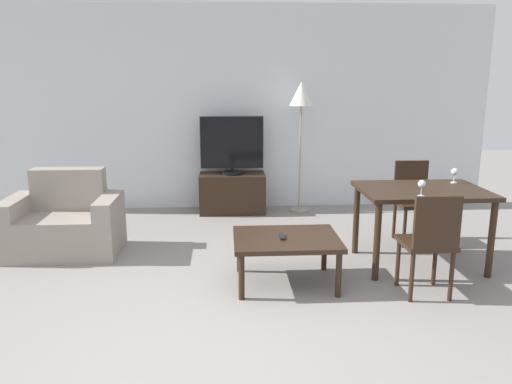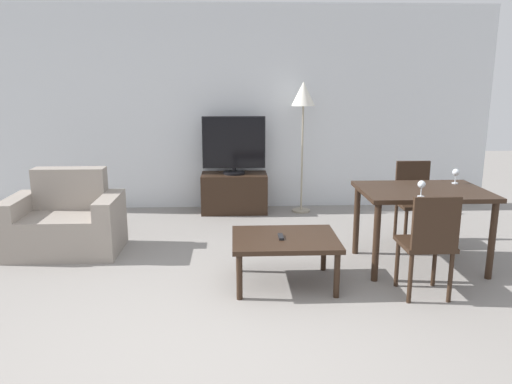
{
  "view_description": "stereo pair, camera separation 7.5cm",
  "coord_description": "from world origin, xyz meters",
  "px_view_note": "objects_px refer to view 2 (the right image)",
  "views": [
    {
      "loc": [
        0.19,
        -2.87,
        1.76
      ],
      "look_at": [
        0.49,
        1.94,
        0.65
      ],
      "focal_mm": 35.0,
      "sensor_mm": 36.0,
      "label": 1
    },
    {
      "loc": [
        0.27,
        -2.87,
        1.76
      ],
      "look_at": [
        0.49,
        1.94,
        0.65
      ],
      "focal_mm": 35.0,
      "sensor_mm": 36.0,
      "label": 2
    }
  ],
  "objects_px": {
    "tv_stand": "(234,193)",
    "coffee_table": "(285,242)",
    "wine_glass_center": "(422,185)",
    "dining_chair_far": "(415,197)",
    "dining_chair_near": "(429,240)",
    "floor_lamp": "(303,101)",
    "remote_primary": "(281,237)",
    "armchair": "(66,223)",
    "tv": "(234,145)",
    "dining_table": "(422,199)",
    "wine_glass_left": "(456,173)"
  },
  "relations": [
    {
      "from": "armchair",
      "to": "wine_glass_center",
      "type": "xyz_separation_m",
      "value": [
        3.34,
        -0.86,
        0.55
      ]
    },
    {
      "from": "floor_lamp",
      "to": "dining_table",
      "type": "bearing_deg",
      "value": -67.06
    },
    {
      "from": "armchair",
      "to": "coffee_table",
      "type": "relative_size",
      "value": 1.22
    },
    {
      "from": "armchair",
      "to": "dining_chair_far",
      "type": "bearing_deg",
      "value": 2.51
    },
    {
      "from": "wine_glass_left",
      "to": "wine_glass_center",
      "type": "distance_m",
      "value": 0.76
    },
    {
      "from": "coffee_table",
      "to": "dining_table",
      "type": "distance_m",
      "value": 1.4
    },
    {
      "from": "tv_stand",
      "to": "wine_glass_center",
      "type": "relative_size",
      "value": 5.91
    },
    {
      "from": "tv_stand",
      "to": "wine_glass_center",
      "type": "distance_m",
      "value": 2.91
    },
    {
      "from": "tv",
      "to": "coffee_table",
      "type": "bearing_deg",
      "value": -79.95
    },
    {
      "from": "tv_stand",
      "to": "dining_chair_far",
      "type": "bearing_deg",
      "value": -34.12
    },
    {
      "from": "coffee_table",
      "to": "dining_chair_near",
      "type": "height_order",
      "value": "dining_chair_near"
    },
    {
      "from": "tv_stand",
      "to": "coffee_table",
      "type": "height_order",
      "value": "tv_stand"
    },
    {
      "from": "tv_stand",
      "to": "coffee_table",
      "type": "bearing_deg",
      "value": -79.96
    },
    {
      "from": "wine_glass_center",
      "to": "wine_glass_left",
      "type": "bearing_deg",
      "value": 44.91
    },
    {
      "from": "dining_table",
      "to": "dining_chair_near",
      "type": "height_order",
      "value": "dining_chair_near"
    },
    {
      "from": "remote_primary",
      "to": "tv_stand",
      "type": "bearing_deg",
      "value": 99.1
    },
    {
      "from": "dining_table",
      "to": "dining_chair_far",
      "type": "relative_size",
      "value": 1.32
    },
    {
      "from": "dining_chair_near",
      "to": "dining_chair_far",
      "type": "height_order",
      "value": "same"
    },
    {
      "from": "dining_chair_far",
      "to": "wine_glass_left",
      "type": "distance_m",
      "value": 0.64
    },
    {
      "from": "dining_chair_far",
      "to": "wine_glass_center",
      "type": "relative_size",
      "value": 5.98
    },
    {
      "from": "tv",
      "to": "wine_glass_center",
      "type": "height_order",
      "value": "tv"
    },
    {
      "from": "wine_glass_center",
      "to": "armchair",
      "type": "bearing_deg",
      "value": 165.49
    },
    {
      "from": "tv",
      "to": "dining_chair_near",
      "type": "distance_m",
      "value": 3.19
    },
    {
      "from": "tv_stand",
      "to": "coffee_table",
      "type": "relative_size",
      "value": 0.96
    },
    {
      "from": "coffee_table",
      "to": "wine_glass_center",
      "type": "bearing_deg",
      "value": 3.59
    },
    {
      "from": "tv_stand",
      "to": "floor_lamp",
      "type": "bearing_deg",
      "value": -1.73
    },
    {
      "from": "tv",
      "to": "dining_table",
      "type": "distance_m",
      "value": 2.69
    },
    {
      "from": "tv_stand",
      "to": "dining_chair_near",
      "type": "xyz_separation_m",
      "value": [
        1.55,
        -2.76,
        0.24
      ]
    },
    {
      "from": "dining_chair_far",
      "to": "floor_lamp",
      "type": "bearing_deg",
      "value": 129.16
    },
    {
      "from": "floor_lamp",
      "to": "remote_primary",
      "type": "xyz_separation_m",
      "value": [
        -0.5,
        -2.41,
        -1.03
      ]
    },
    {
      "from": "tv_stand",
      "to": "dining_chair_far",
      "type": "xyz_separation_m",
      "value": [
        1.95,
        -1.32,
        0.24
      ]
    },
    {
      "from": "coffee_table",
      "to": "floor_lamp",
      "type": "distance_m",
      "value": 2.67
    },
    {
      "from": "wine_glass_center",
      "to": "floor_lamp",
      "type": "bearing_deg",
      "value": 107.2
    },
    {
      "from": "tv",
      "to": "floor_lamp",
      "type": "relative_size",
      "value": 0.48
    },
    {
      "from": "dining_chair_near",
      "to": "armchair",
      "type": "bearing_deg",
      "value": 158.68
    },
    {
      "from": "coffee_table",
      "to": "wine_glass_center",
      "type": "distance_m",
      "value": 1.28
    },
    {
      "from": "coffee_table",
      "to": "dining_chair_near",
      "type": "relative_size",
      "value": 1.03
    },
    {
      "from": "floor_lamp",
      "to": "wine_glass_center",
      "type": "xyz_separation_m",
      "value": [
        0.72,
        -2.32,
        -0.61
      ]
    },
    {
      "from": "armchair",
      "to": "wine_glass_left",
      "type": "bearing_deg",
      "value": -4.79
    },
    {
      "from": "armchair",
      "to": "dining_chair_far",
      "type": "distance_m",
      "value": 3.69
    },
    {
      "from": "tv_stand",
      "to": "remote_primary",
      "type": "bearing_deg",
      "value": -80.9
    },
    {
      "from": "tv",
      "to": "floor_lamp",
      "type": "height_order",
      "value": "floor_lamp"
    },
    {
      "from": "dining_table",
      "to": "wine_glass_left",
      "type": "xyz_separation_m",
      "value": [
        0.41,
        0.23,
        0.2
      ]
    },
    {
      "from": "remote_primary",
      "to": "wine_glass_center",
      "type": "height_order",
      "value": "wine_glass_center"
    },
    {
      "from": "dining_chair_far",
      "to": "wine_glass_left",
      "type": "bearing_deg",
      "value": -67.12
    },
    {
      "from": "wine_glass_left",
      "to": "dining_table",
      "type": "bearing_deg",
      "value": -150.23
    },
    {
      "from": "dining_chair_near",
      "to": "dining_chair_far",
      "type": "relative_size",
      "value": 1.0
    },
    {
      "from": "coffee_table",
      "to": "wine_glass_left",
      "type": "height_order",
      "value": "wine_glass_left"
    },
    {
      "from": "coffee_table",
      "to": "wine_glass_center",
      "type": "relative_size",
      "value": 6.17
    },
    {
      "from": "armchair",
      "to": "wine_glass_center",
      "type": "distance_m",
      "value": 3.49
    }
  ]
}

